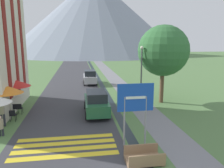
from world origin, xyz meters
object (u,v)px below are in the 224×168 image
object	(u,v)px
footbridge	(144,158)
person_seated_far	(0,125)
person_seated_near	(8,109)
parked_car_far	(90,77)
cafe_chair_far_right	(19,108)
person_standing_terrace	(2,112)
road_sign	(135,104)
cafe_umbrella_rear_red	(15,83)
parked_car_near	(96,102)
cafe_umbrella_middle_orange	(8,90)
cafe_chair_far_left	(15,108)
tree_by_path	(163,51)
streetlamp	(141,71)
cafe_chair_middle	(13,115)

from	to	relation	value
footbridge	person_seated_far	size ratio (longest dim) A/B	1.35
footbridge	person_seated_near	bearing A→B (deg)	137.96
parked_car_far	cafe_chair_far_right	world-z (taller)	parked_car_far
person_standing_terrace	person_seated_near	bearing A→B (deg)	93.70
footbridge	person_seated_near	xyz separation A→B (m)	(-8.02, 7.23, 0.44)
road_sign	cafe_umbrella_rear_red	world-z (taller)	road_sign
footbridge	person_seated_far	world-z (taller)	person_seated_far
footbridge	parked_car_near	size ratio (longest dim) A/B	0.41
road_sign	cafe_umbrella_middle_orange	world-z (taller)	road_sign
person_seated_near	cafe_chair_far_right	bearing A→B (deg)	56.41
cafe_umbrella_middle_orange	cafe_chair_far_left	bearing A→B (deg)	89.97
tree_by_path	person_seated_near	bearing A→B (deg)	-169.39
cafe_chair_far_left	streetlamp	xyz separation A→B (m)	(10.18, 0.62, 2.55)
footbridge	cafe_umbrella_middle_orange	distance (m)	10.61
cafe_chair_far_right	person_seated_near	xyz separation A→B (m)	(-0.55, -0.83, 0.16)
person_standing_terrace	streetlamp	distance (m)	10.91
person_seated_far	parked_car_near	bearing A→B (deg)	28.24
cafe_chair_middle	person_standing_terrace	bearing A→B (deg)	-121.59
cafe_chair_far_right	person_seated_near	bearing A→B (deg)	-129.48
cafe_umbrella_rear_red	person_standing_terrace	bearing A→B (deg)	-89.21
parked_car_far	person_seated_near	distance (m)	13.85
parked_car_far	cafe_umbrella_middle_orange	size ratio (longest dim) A/B	1.54
cafe_umbrella_rear_red	road_sign	bearing A→B (deg)	-43.37
cafe_chair_far_right	person_seated_near	size ratio (longest dim) A/B	0.70
cafe_umbrella_middle_orange	streetlamp	bearing A→B (deg)	10.06
footbridge	person_seated_far	xyz separation A→B (m)	(-7.54, 4.08, 0.47)
footbridge	tree_by_path	world-z (taller)	tree_by_path
road_sign	cafe_umbrella_rear_red	size ratio (longest dim) A/B	1.38
parked_car_far	streetlamp	distance (m)	11.56
person_seated_near	tree_by_path	size ratio (longest dim) A/B	0.17
cafe_chair_far_left	person_seated_far	distance (m)	4.01
cafe_chair_middle	cafe_umbrella_rear_red	distance (m)	3.41
cafe_chair_far_right	streetlamp	distance (m)	10.17
parked_car_far	cafe_chair_far_right	distance (m)	12.87
cafe_chair_middle	person_seated_near	world-z (taller)	person_seated_near
road_sign	cafe_chair_middle	bearing A→B (deg)	148.47
cafe_chair_far_left	streetlamp	world-z (taller)	streetlamp
cafe_chair_far_left	person_seated_near	world-z (taller)	person_seated_near
parked_car_near	person_seated_far	world-z (taller)	parked_car_near
footbridge	road_sign	bearing A→B (deg)	88.78
parked_car_far	cafe_chair_middle	xyz separation A→B (m)	(-6.10, -12.93, -0.39)
cafe_chair_far_left	person_seated_near	distance (m)	0.88
cafe_chair_far_left	streetlamp	size ratio (longest dim) A/B	0.16
parked_car_near	tree_by_path	distance (m)	7.62
cafe_chair_middle	streetlamp	world-z (taller)	streetlamp
footbridge	streetlamp	bearing A→B (deg)	74.83
road_sign	cafe_chair_far_left	size ratio (longest dim) A/B	3.99
road_sign	cafe_chair_far_left	distance (m)	10.19
cafe_umbrella_rear_red	cafe_umbrella_middle_orange	bearing A→B (deg)	-86.58
footbridge	parked_car_far	size ratio (longest dim) A/B	0.45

